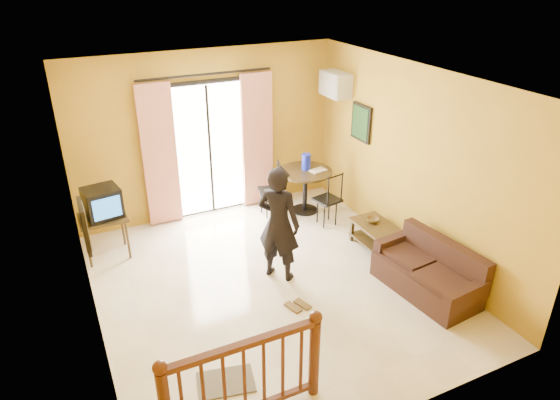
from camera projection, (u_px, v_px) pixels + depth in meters
name	position (u px, v px, depth m)	size (l,w,h in m)	color
ground	(271.00, 284.00, 6.88)	(5.00, 5.00, 0.00)	beige
room_shell	(270.00, 170.00, 6.13)	(5.00, 5.00, 5.00)	white
balcony_door	(210.00, 148.00, 8.33)	(2.25, 0.14, 2.46)	black
tv_table	(103.00, 221.00, 7.30)	(0.67, 0.56, 0.66)	black
television	(102.00, 203.00, 7.18)	(0.55, 0.51, 0.44)	black
picture_left	(85.00, 226.00, 5.17)	(0.05, 0.42, 0.52)	black
dining_table	(305.00, 179.00, 8.61)	(0.92, 0.92, 0.77)	black
water_jug	(306.00, 162.00, 8.52)	(0.15, 0.15, 0.28)	#1522CD
serving_tray	(318.00, 170.00, 8.53)	(0.28, 0.18, 0.02)	beige
dining_chairs	(298.00, 219.00, 8.60)	(1.19, 1.21, 0.95)	black
air_conditioner	(335.00, 84.00, 8.33)	(0.31, 0.60, 0.40)	silver
botanical_print	(361.00, 123.00, 8.07)	(0.05, 0.50, 0.60)	black
coffee_table	(378.00, 234.00, 7.58)	(0.50, 0.91, 0.40)	black
bowl	(373.00, 220.00, 7.64)	(0.20, 0.20, 0.06)	brown
sofa	(429.00, 273.00, 6.64)	(0.85, 1.59, 0.73)	#331B13
standing_person	(279.00, 224.00, 6.71)	(0.61, 0.40, 1.66)	black
stair_balustrade	(244.00, 375.00, 4.64)	(1.63, 0.13, 1.04)	#471E0F
doormat	(226.00, 382.00, 5.28)	(0.60, 0.40, 0.02)	#5E584B
sandals	(298.00, 306.00, 6.43)	(0.31, 0.27, 0.03)	brown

